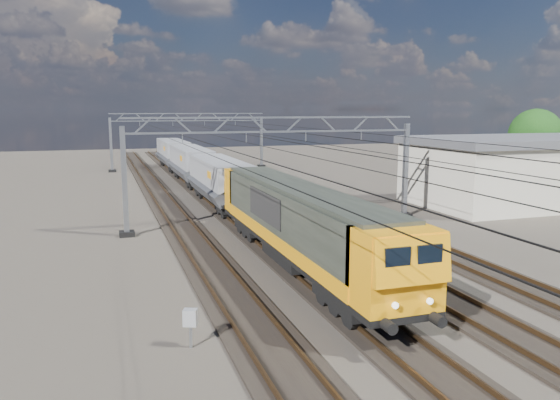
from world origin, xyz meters
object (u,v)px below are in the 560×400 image
object	(u,v)px
hopper_wagon_third	(173,152)
trackside_cabinet	(190,319)
hopper_wagon_mid	(191,162)
hopper_wagon_lead	(220,178)
locomotive	(297,220)
tree_far	(539,137)
industrial_shed	(528,170)
catenary_gantry_far	(189,139)
catenary_gantry_mid	(277,167)

from	to	relation	value
hopper_wagon_third	trackside_cabinet	xyz separation A→B (m)	(-6.32, -53.48, -1.25)
hopper_wagon_mid	hopper_wagon_third	bearing A→B (deg)	90.00
hopper_wagon_lead	trackside_cabinet	size ratio (longest dim) A/B	10.09
locomotive	hopper_wagon_lead	xyz separation A→B (m)	(-0.00, 17.70, -0.09)
trackside_cabinet	tree_far	bearing A→B (deg)	56.72
hopper_wagon_mid	industrial_shed	bearing A→B (deg)	-40.44
tree_far	hopper_wagon_third	bearing A→B (deg)	140.26
locomotive	hopper_wagon_third	distance (m)	46.10
trackside_cabinet	hopper_wagon_lead	bearing A→B (deg)	98.02
trackside_cabinet	tree_far	world-z (taller)	tree_far
locomotive	trackside_cabinet	bearing A→B (deg)	-130.57
locomotive	industrial_shed	xyz separation A→B (m)	(24.00, 11.44, 0.40)
catenary_gantry_far	industrial_shed	distance (m)	40.51
hopper_wagon_lead	hopper_wagon_mid	distance (m)	14.20
tree_far	industrial_shed	bearing A→B (deg)	-136.88
hopper_wagon_third	tree_far	xyz separation A→B (m)	(32.32, -26.87, 2.64)
hopper_wagon_mid	industrial_shed	size ratio (longest dim) A/B	0.70
catenary_gantry_mid	locomotive	world-z (taller)	catenary_gantry_mid
hopper_wagon_third	catenary_gantry_mid	bearing A→B (deg)	-86.88
catenary_gantry_mid	hopper_wagon_lead	world-z (taller)	catenary_gantry_mid
catenary_gantry_mid	locomotive	bearing A→B (deg)	-101.97
catenary_gantry_far	hopper_wagon_third	world-z (taller)	catenary_gantry_far
hopper_wagon_lead	industrial_shed	distance (m)	24.81
hopper_wagon_third	catenary_gantry_far	bearing A→B (deg)	-18.21
industrial_shed	hopper_wagon_mid	bearing A→B (deg)	139.56
industrial_shed	tree_far	distance (m)	11.59
hopper_wagon_mid	industrial_shed	distance (m)	31.54
locomotive	industrial_shed	bearing A→B (deg)	25.48
locomotive	hopper_wagon_lead	bearing A→B (deg)	90.00
catenary_gantry_mid	catenary_gantry_far	size ratio (longest dim) A/B	1.00
industrial_shed	locomotive	bearing A→B (deg)	-154.52
locomotive	tree_far	bearing A→B (deg)	30.75
tree_far	catenary_gantry_far	bearing A→B (deg)	139.15
industrial_shed	tree_far	world-z (taller)	tree_far
catenary_gantry_far	trackside_cabinet	xyz separation A→B (m)	(-8.32, -52.82, -2.92)
locomotive	hopper_wagon_lead	world-z (taller)	locomotive
catenary_gantry_mid	hopper_wagon_third	size ratio (longest dim) A/B	1.53
tree_far	locomotive	bearing A→B (deg)	-149.25
industrial_shed	hopper_wagon_lead	bearing A→B (deg)	165.39
catenary_gantry_mid	locomotive	size ratio (longest dim) A/B	0.94
hopper_wagon_mid	tree_far	bearing A→B (deg)	-21.41
catenary_gantry_mid	hopper_wagon_mid	world-z (taller)	catenary_gantry_mid
locomotive	trackside_cabinet	xyz separation A→B (m)	(-6.32, -7.38, -1.35)
hopper_wagon_mid	trackside_cabinet	bearing A→B (deg)	-99.14
catenary_gantry_far	hopper_wagon_mid	world-z (taller)	catenary_gantry_far
locomotive	hopper_wagon_third	xyz separation A→B (m)	(-0.00, 46.10, -0.09)
catenary_gantry_far	hopper_wagon_third	size ratio (longest dim) A/B	1.53
industrial_shed	tree_far	bearing A→B (deg)	43.12
industrial_shed	tree_far	size ratio (longest dim) A/B	2.44
catenary_gantry_mid	catenary_gantry_far	distance (m)	36.00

